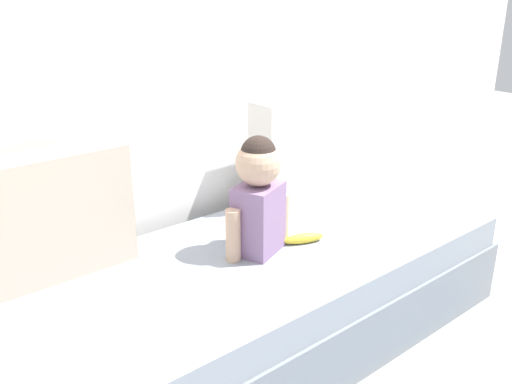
{
  "coord_description": "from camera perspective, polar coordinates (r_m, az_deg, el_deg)",
  "views": [
    {
      "loc": [
        -1.2,
        -1.47,
        1.38
      ],
      "look_at": [
        0.02,
        0.0,
        0.65
      ],
      "focal_mm": 39.19,
      "sensor_mm": 36.0,
      "label": 1
    }
  ],
  "objects": [
    {
      "name": "couch",
      "position": [
        2.24,
        -0.41,
        -11.08
      ],
      "size": [
        2.16,
        0.86,
        0.4
      ],
      "color": "gray",
      "rests_on": "ground"
    },
    {
      "name": "back_wall",
      "position": [
        2.37,
        -9.52,
        16.14
      ],
      "size": [
        5.36,
        0.1,
        2.4
      ],
      "primitive_type": "cube",
      "color": "white",
      "rests_on": "ground"
    },
    {
      "name": "banana",
      "position": [
        2.23,
        4.84,
        -4.73
      ],
      "size": [
        0.17,
        0.11,
        0.04
      ],
      "primitive_type": "ellipsoid",
      "rotation": [
        0.0,
        0.0,
        -0.4
      ],
      "color": "yellow",
      "rests_on": "couch"
    },
    {
      "name": "throw_pillow_left",
      "position": [
        2.04,
        -19.6,
        -2.15
      ],
      "size": [
        0.5,
        0.16,
        0.44
      ],
      "primitive_type": "cube",
      "color": "#C1B29E",
      "rests_on": "couch"
    },
    {
      "name": "throw_pillow_right",
      "position": [
        2.65,
        4.96,
        4.6
      ],
      "size": [
        0.56,
        0.16,
        0.48
      ],
      "primitive_type": "cube",
      "color": "silver",
      "rests_on": "couch"
    },
    {
      "name": "ground_plane",
      "position": [
        2.35,
        -0.4,
        -15.21
      ],
      "size": [
        12.0,
        12.0,
        0.0
      ],
      "primitive_type": "plane",
      "color": "#B2ADA3"
    },
    {
      "name": "toddler",
      "position": [
        2.07,
        0.24,
        -0.12
      ],
      "size": [
        0.3,
        0.2,
        0.46
      ],
      "color": "gray",
      "rests_on": "couch"
    }
  ]
}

